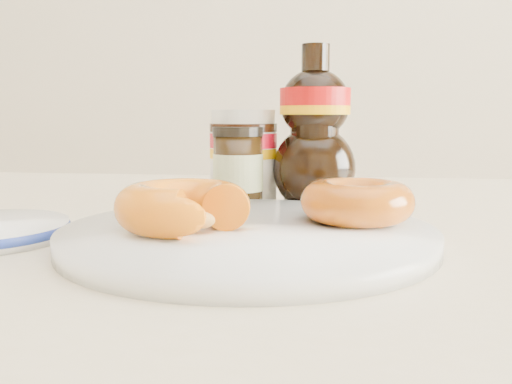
# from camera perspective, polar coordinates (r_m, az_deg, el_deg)

# --- Properties ---
(dining_table) EXTENTS (1.40, 0.90, 0.75)m
(dining_table) POSITION_cam_1_polar(r_m,az_deg,el_deg) (0.52, 8.05, -13.14)
(dining_table) COLOR beige
(dining_table) RESTS_ON ground
(plate) EXTENTS (0.29, 0.29, 0.01)m
(plate) POSITION_cam_1_polar(r_m,az_deg,el_deg) (0.44, -0.80, -4.35)
(plate) COLOR white
(plate) RESTS_ON dining_table
(donut_bitten) EXTENTS (0.10, 0.10, 0.04)m
(donut_bitten) POSITION_cam_1_polar(r_m,az_deg,el_deg) (0.43, -7.31, -1.44)
(donut_bitten) COLOR #DD620C
(donut_bitten) RESTS_ON plate
(donut_whole) EXTENTS (0.12, 0.12, 0.03)m
(donut_whole) POSITION_cam_1_polar(r_m,az_deg,el_deg) (0.47, 10.08, -0.92)
(donut_whole) COLOR #9D4C0A
(donut_whole) RESTS_ON plate
(nutella_jar) EXTENTS (0.07, 0.07, 0.11)m
(nutella_jar) POSITION_cam_1_polar(r_m,az_deg,el_deg) (0.64, -1.26, 3.83)
(nutella_jar) COLOR white
(nutella_jar) RESTS_ON dining_table
(syrup_bottle) EXTENTS (0.10, 0.09, 0.17)m
(syrup_bottle) POSITION_cam_1_polar(r_m,az_deg,el_deg) (0.62, 5.88, 6.46)
(syrup_bottle) COLOR black
(syrup_bottle) RESTS_ON dining_table
(dark_jar) EXTENTS (0.05, 0.05, 0.09)m
(dark_jar) POSITION_cam_1_polar(r_m,az_deg,el_deg) (0.61, -1.79, 2.34)
(dark_jar) COLOR black
(dark_jar) RESTS_ON dining_table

